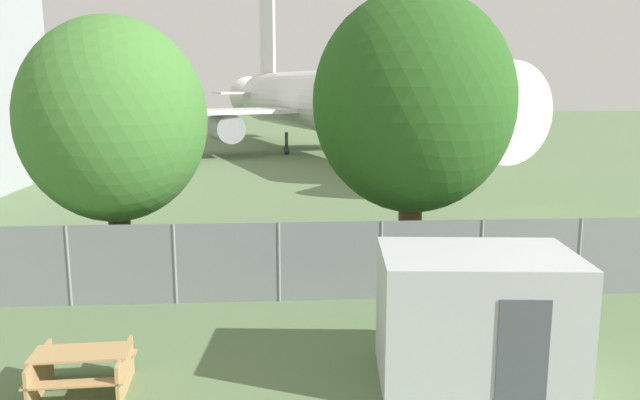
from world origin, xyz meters
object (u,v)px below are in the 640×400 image
(tree_near_hangar, at_px, (413,103))
(picnic_bench_open_grass, at_px, (82,367))
(portable_cabin, at_px, (476,318))
(airplane, at_px, (326,102))
(tree_left_of_cabin, at_px, (113,121))

(tree_near_hangar, bearing_deg, picnic_bench_open_grass, -137.75)
(tree_near_hangar, bearing_deg, portable_cabin, -91.16)
(airplane, xyz_separation_m, picnic_bench_open_grass, (-7.04, -37.43, -3.53))
(airplane, height_order, tree_near_hangar, airplane)
(portable_cabin, height_order, tree_near_hangar, tree_near_hangar)
(tree_near_hangar, relative_size, tree_left_of_cabin, 1.11)
(portable_cabin, xyz_separation_m, picnic_bench_open_grass, (-6.98, -0.02, -0.73))
(tree_left_of_cabin, bearing_deg, tree_near_hangar, 2.97)
(picnic_bench_open_grass, height_order, tree_left_of_cabin, tree_left_of_cabin)
(airplane, relative_size, portable_cabin, 11.82)
(picnic_bench_open_grass, bearing_deg, tree_left_of_cabin, 97.40)
(picnic_bench_open_grass, bearing_deg, airplane, 79.35)
(portable_cabin, xyz_separation_m, tree_near_hangar, (0.13, 6.44, 3.63))
(airplane, relative_size, tree_left_of_cabin, 6.03)
(airplane, distance_m, portable_cabin, 37.51)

